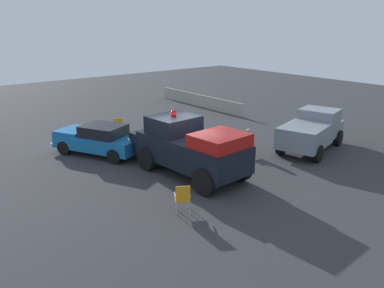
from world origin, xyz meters
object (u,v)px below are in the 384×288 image
Objects in this scene: lawn_chair_near_truck at (249,143)px; spectator_seated at (247,141)px; vintage_fire_truck at (188,146)px; lawn_chair_spare at (183,197)px; parked_pickup at (312,130)px; classic_hot_rod at (98,139)px; lawn_chair_by_car at (118,126)px.

spectator_seated reaches higher than lawn_chair_near_truck.
lawn_chair_spare is (-2.70, 2.38, -0.61)m from vintage_fire_truck.
lawn_chair_spare is at bearing 114.75° from lawn_chair_near_truck.
parked_pickup reaches higher than spectator_seated.
vintage_fire_truck is 5.96× the size of lawn_chair_spare.
classic_hot_rod is (4.76, 1.73, -0.45)m from vintage_fire_truck.
vintage_fire_truck is 5.96× the size of lawn_chair_near_truck.
classic_hot_rod reaches higher than lawn_chair_near_truck.
lawn_chair_by_car is 1.00× the size of lawn_chair_spare.
lawn_chair_near_truck is 6.82m from lawn_chair_spare.
lawn_chair_by_car is 7.34m from spectator_seated.
vintage_fire_truck is at bearing 176.10° from lawn_chair_by_car.
classic_hot_rod is at bearing 50.27° from lawn_chair_near_truck.
classic_hot_rod is 4.64× the size of lawn_chair_spare.
vintage_fire_truck is at bearing 92.30° from lawn_chair_near_truck.
parked_pickup is at bearing -141.67° from lawn_chair_by_car.
spectator_seated is (1.44, 3.13, -0.29)m from parked_pickup.
spectator_seated is at bearing -87.32° from vintage_fire_truck.
parked_pickup reaches higher than lawn_chair_spare.
vintage_fire_truck reaches higher than spectator_seated.
vintage_fire_truck is at bearing 92.68° from spectator_seated.
classic_hot_rod reaches higher than spectator_seated.
vintage_fire_truck reaches higher than lawn_chair_spare.
classic_hot_rod is 7.21m from lawn_chair_near_truck.
lawn_chair_by_car is (6.62, 3.35, 0.00)m from lawn_chair_near_truck.
classic_hot_rod is 3.67× the size of spectator_seated.
lawn_chair_spare is at bearing 163.30° from lawn_chair_by_car.
classic_hot_rod reaches higher than lawn_chair_spare.
lawn_chair_near_truck is at bearing -98.56° from spectator_seated.
vintage_fire_truck is 1.19× the size of parked_pickup.
spectator_seated is at bearing -153.96° from lawn_chair_by_car.
lawn_chair_by_car is 0.79× the size of spectator_seated.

